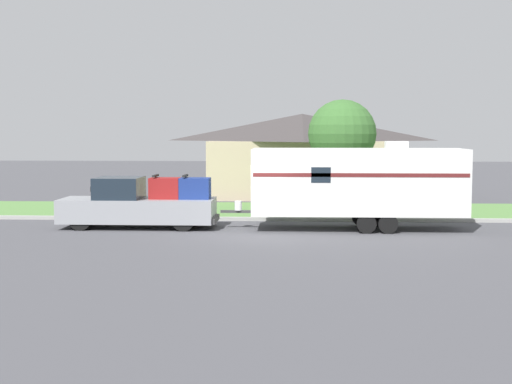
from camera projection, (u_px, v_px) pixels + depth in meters
name	position (u px, v px, depth m)	size (l,w,h in m)	color
ground_plane	(258.00, 234.00, 25.75)	(120.00, 120.00, 0.00)	#47474C
curb_strip	(263.00, 219.00, 29.47)	(80.00, 0.30, 0.14)	#999993
lawn_strip	(266.00, 210.00, 33.11)	(80.00, 7.00, 0.03)	#568442
house_across_street	(302.00, 153.00, 40.98)	(11.01, 8.40, 4.67)	tan
pickup_truck	(139.00, 205.00, 27.28)	(5.99, 1.97, 2.05)	black
travel_trailer	(358.00, 182.00, 26.77)	(9.14, 2.41, 3.33)	black
mailbox	(96.00, 194.00, 30.75)	(0.48, 0.20, 1.31)	brown
tree_in_yard	(342.00, 134.00, 32.91)	(3.16, 3.16, 5.16)	brown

